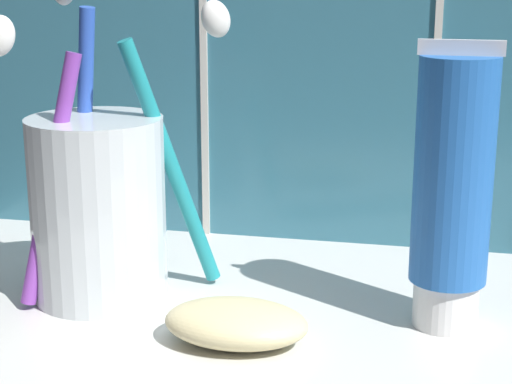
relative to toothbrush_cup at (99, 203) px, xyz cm
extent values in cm
cube|color=silver|center=(17.30, -3.59, -6.78)|extent=(63.92, 34.04, 2.00)
cylinder|color=silver|center=(-0.01, -0.06, -0.36)|extent=(7.93, 7.93, 10.85)
cylinder|color=teal|center=(3.95, 1.82, 2.03)|extent=(5.39, 4.07, 15.12)
ellipsoid|color=white|center=(6.34, 3.44, 10.48)|extent=(2.64, 2.38, 2.63)
cylinder|color=blue|center=(-1.55, 1.87, 2.90)|extent=(3.09, 2.46, 16.69)
cylinder|color=purple|center=(-1.95, -2.05, 1.73)|extent=(4.09, 3.11, 14.44)
ellipsoid|color=white|center=(-3.60, -3.13, 9.92)|extent=(2.52, 2.27, 2.53)
cylinder|color=white|center=(20.19, -0.06, -4.45)|extent=(3.56, 3.56, 2.67)
cylinder|color=blue|center=(20.19, -0.06, 2.98)|extent=(4.19, 4.19, 12.18)
cube|color=silver|center=(20.19, -0.06, 9.47)|extent=(4.40, 0.36, 0.80)
ellipsoid|color=beige|center=(9.43, -4.76, -4.68)|extent=(7.68, 5.10, 2.20)
camera|label=1|loc=(19.34, -45.12, 13.84)|focal=60.00mm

